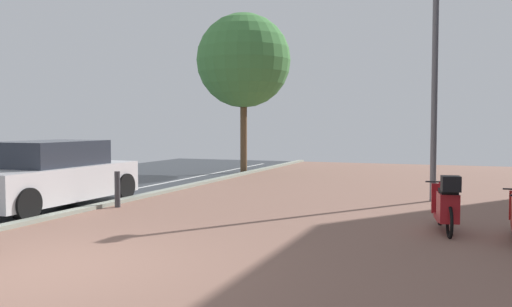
{
  "coord_description": "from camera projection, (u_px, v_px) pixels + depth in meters",
  "views": [
    {
      "loc": [
        4.91,
        -5.27,
        1.78
      ],
      "look_at": [
        1.51,
        3.64,
        1.27
      ],
      "focal_mm": 38.7,
      "sensor_mm": 36.0,
      "label": 1
    }
  ],
  "objects": [
    {
      "name": "ground",
      "position": [
        135.0,
        283.0,
        6.26
      ],
      "size": [
        21.0,
        40.0,
        0.13
      ],
      "color": "#2D3035"
    },
    {
      "name": "scooter_far",
      "position": [
        446.0,
        206.0,
        9.02
      ],
      "size": [
        0.61,
        1.68,
        1.0
      ],
      "color": "black",
      "rests_on": "ground"
    },
    {
      "name": "parked_car_near",
      "position": [
        49.0,
        176.0,
        11.86
      ],
      "size": [
        1.89,
        4.15,
        1.42
      ],
      "color": "silver",
      "rests_on": "ground"
    },
    {
      "name": "lamp_post",
      "position": [
        435.0,
        67.0,
        12.64
      ],
      "size": [
        0.2,
        0.52,
        5.54
      ],
      "color": "slate",
      "rests_on": "ground"
    },
    {
      "name": "street_tree",
      "position": [
        244.0,
        61.0,
        20.16
      ],
      "size": [
        3.44,
        3.44,
        5.83
      ],
      "color": "brown",
      "rests_on": "ground"
    },
    {
      "name": "bollard_far",
      "position": [
        117.0,
        189.0,
        11.8
      ],
      "size": [
        0.12,
        0.12,
        0.77
      ],
      "color": "#38383D",
      "rests_on": "ground"
    }
  ]
}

